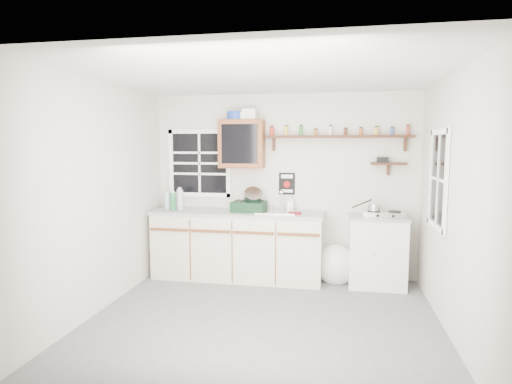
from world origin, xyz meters
TOP-DOWN VIEW (x-y plane):
  - room at (0.00, 0.00)m, footprint 3.64×3.24m
  - main_cabinet at (-0.58, 1.30)m, footprint 2.31×0.63m
  - right_cabinet at (1.25, 1.32)m, footprint 0.73×0.57m
  - sink at (-0.05, 1.30)m, footprint 0.52×0.44m
  - upper_cabinet at (-0.55, 1.44)m, footprint 0.60×0.32m
  - upper_cabinet_clutter at (-0.56, 1.44)m, footprint 0.40×0.24m
  - spice_shelf at (0.72, 1.51)m, footprint 1.91×0.18m
  - secondary_shelf at (1.36, 1.52)m, footprint 0.45×0.16m
  - warning_sign at (0.05, 1.59)m, footprint 0.22×0.02m
  - window_back at (-1.20, 1.59)m, footprint 0.93×0.03m
  - window_right at (1.79, 0.55)m, footprint 0.03×0.78m
  - water_bottles at (-1.49, 1.32)m, footprint 0.27×0.17m
  - dish_rack at (-0.41, 1.33)m, footprint 0.46×0.35m
  - soap_bottle at (0.11, 1.52)m, footprint 0.09×0.10m
  - rag at (0.20, 1.21)m, footprint 0.16×0.14m
  - hotplate at (1.32, 1.30)m, footprint 0.53×0.31m
  - saucepan at (1.19, 1.31)m, footprint 0.34×0.24m
  - trash_bag at (0.74, 1.38)m, footprint 0.47×0.43m

SIDE VIEW (x-z plane):
  - trash_bag at x=0.74m, z-range -0.04..0.50m
  - right_cabinet at x=1.25m, z-range 0.00..0.91m
  - main_cabinet at x=-0.58m, z-range 0.00..0.92m
  - sink at x=-0.05m, z-range 0.79..1.08m
  - rag at x=0.20m, z-range 0.92..0.94m
  - hotplate at x=1.32m, z-range 0.91..0.98m
  - saucepan at x=1.19m, z-range 0.94..1.10m
  - soap_bottle at x=0.11m, z-range 0.92..1.12m
  - dish_rack at x=-0.41m, z-range 0.86..1.19m
  - water_bottles at x=-1.49m, z-range 0.90..1.20m
  - room at x=0.00m, z-range -0.02..2.52m
  - warning_sign at x=0.05m, z-range 1.13..1.43m
  - window_right at x=1.79m, z-range 0.91..1.99m
  - window_back at x=-1.20m, z-range 1.06..2.04m
  - secondary_shelf at x=1.36m, z-range 1.46..1.69m
  - upper_cabinet at x=-0.55m, z-range 1.50..2.15m
  - spice_shelf at x=0.72m, z-range 1.75..2.10m
  - upper_cabinet_clutter at x=-0.56m, z-range 2.14..2.28m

